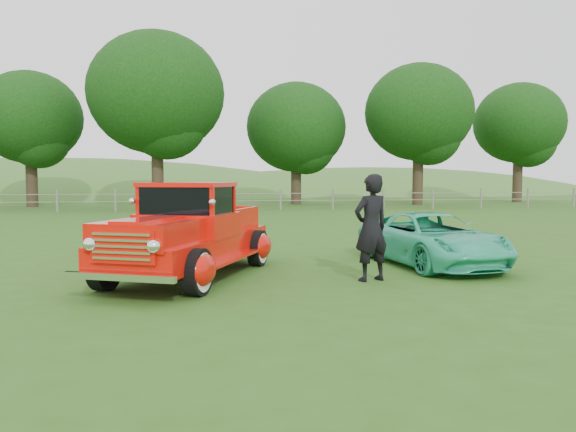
{
  "coord_description": "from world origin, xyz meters",
  "views": [
    {
      "loc": [
        -1.13,
        -9.25,
        1.88
      ],
      "look_at": [
        0.39,
        1.2,
        1.14
      ],
      "focal_mm": 35.0,
      "sensor_mm": 36.0,
      "label": 1
    }
  ],
  "objects": [
    {
      "name": "distant_hills",
      "position": [
        -4.08,
        59.46,
        -4.55
      ],
      "size": [
        116.0,
        60.0,
        18.0
      ],
      "color": "#386726",
      "rests_on": "ground"
    },
    {
      "name": "tree_near_west",
      "position": [
        -4.0,
        25.0,
        6.8
      ],
      "size": [
        8.0,
        8.0,
        10.42
      ],
      "color": "#322619",
      "rests_on": "ground"
    },
    {
      "name": "tree_far_east",
      "position": [
        22.0,
        30.0,
        5.86
      ],
      "size": [
        6.6,
        6.6,
        8.86
      ],
      "color": "#322619",
      "rests_on": "ground"
    },
    {
      "name": "ground",
      "position": [
        0.0,
        0.0,
        0.0
      ],
      "size": [
        140.0,
        140.0,
        0.0
      ],
      "primitive_type": "plane",
      "color": "#2C5115",
      "rests_on": "ground"
    },
    {
      "name": "fence_line",
      "position": [
        0.0,
        22.0,
        0.6
      ],
      "size": [
        48.0,
        0.12,
        1.2
      ],
      "color": "slate",
      "rests_on": "ground"
    },
    {
      "name": "tree_near_east",
      "position": [
        5.0,
        29.0,
        5.25
      ],
      "size": [
        6.8,
        6.8,
        8.33
      ],
      "color": "#322619",
      "rests_on": "ground"
    },
    {
      "name": "man",
      "position": [
        1.8,
        0.48,
        0.97
      ],
      "size": [
        0.82,
        0.68,
        1.93
      ],
      "primitive_type": "imported",
      "rotation": [
        0.0,
        0.0,
        3.49
      ],
      "color": "black",
      "rests_on": "ground"
    },
    {
      "name": "tree_mid_west",
      "position": [
        -12.0,
        28.0,
        5.55
      ],
      "size": [
        6.4,
        6.4,
        8.46
      ],
      "color": "#322619",
      "rests_on": "ground"
    },
    {
      "name": "red_pickup",
      "position": [
        -1.45,
        1.34,
        0.8
      ],
      "size": [
        3.59,
        5.27,
        1.78
      ],
      "rotation": [
        0.0,
        0.0,
        -0.4
      ],
      "color": "black",
      "rests_on": "ground"
    },
    {
      "name": "tree_mid_east",
      "position": [
        13.0,
        27.0,
        6.17
      ],
      "size": [
        7.2,
        7.2,
        9.44
      ],
      "color": "#322619",
      "rests_on": "ground"
    },
    {
      "name": "teal_sedan",
      "position": [
        3.6,
        2.03,
        0.56
      ],
      "size": [
        2.41,
        4.24,
        1.12
      ],
      "primitive_type": "imported",
      "rotation": [
        0.0,
        0.0,
        0.14
      ],
      "color": "#2FBE90",
      "rests_on": "ground"
    }
  ]
}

